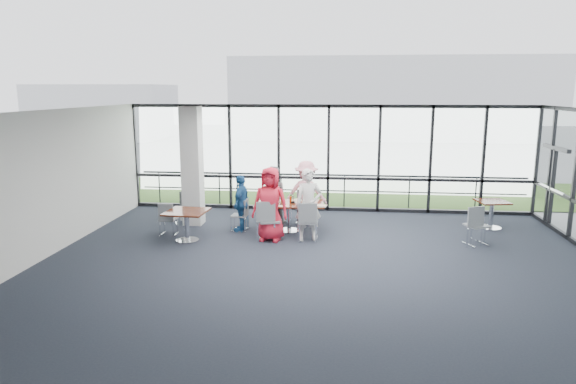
# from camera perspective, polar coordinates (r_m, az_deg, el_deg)

# --- Properties ---
(floor) EXTENTS (12.00, 10.00, 0.02)m
(floor) POSITION_cam_1_polar(r_m,az_deg,el_deg) (10.95, 3.60, -8.10)
(floor) COLOR #1E2430
(floor) RESTS_ON ground
(ceiling) EXTENTS (12.00, 10.00, 0.04)m
(ceiling) POSITION_cam_1_polar(r_m,az_deg,el_deg) (10.34, 3.82, 8.93)
(ceiling) COLOR white
(ceiling) RESTS_ON ground
(wall_left) EXTENTS (0.10, 10.00, 3.20)m
(wall_left) POSITION_cam_1_polar(r_m,az_deg,el_deg) (12.32, -25.41, 0.75)
(wall_left) COLOR silver
(wall_left) RESTS_ON ground
(wall_front) EXTENTS (12.00, 0.10, 3.20)m
(wall_front) POSITION_cam_1_polar(r_m,az_deg,el_deg) (5.70, 1.54, -9.47)
(wall_front) COLOR silver
(wall_front) RESTS_ON ground
(curtain_wall_back) EXTENTS (12.00, 0.10, 3.20)m
(curtain_wall_back) POSITION_cam_1_polar(r_m,az_deg,el_deg) (15.46, 4.50, 3.75)
(curtain_wall_back) COLOR white
(curtain_wall_back) RESTS_ON ground
(exit_door) EXTENTS (0.12, 1.60, 2.10)m
(exit_door) POSITION_cam_1_polar(r_m,az_deg,el_deg) (15.35, 27.31, 0.38)
(exit_door) COLOR black
(exit_door) RESTS_ON ground
(structural_column) EXTENTS (0.50, 0.50, 3.20)m
(structural_column) POSITION_cam_1_polar(r_m,az_deg,el_deg) (14.06, -10.59, 2.83)
(structural_column) COLOR silver
(structural_column) RESTS_ON ground
(apron) EXTENTS (80.00, 70.00, 0.02)m
(apron) POSITION_cam_1_polar(r_m,az_deg,el_deg) (20.65, 4.84, 1.10)
(apron) COLOR gray
(apron) RESTS_ON ground
(grass_strip) EXTENTS (80.00, 5.00, 0.01)m
(grass_strip) POSITION_cam_1_polar(r_m,az_deg,el_deg) (18.68, 4.70, 0.11)
(grass_strip) COLOR #355821
(grass_strip) RESTS_ON ground
(hangar_main) EXTENTS (24.00, 10.00, 6.00)m
(hangar_main) POSITION_cam_1_polar(r_m,az_deg,el_deg) (42.47, 11.11, 10.25)
(hangar_main) COLOR silver
(hangar_main) RESTS_ON ground
(hangar_aux) EXTENTS (10.00, 6.00, 4.00)m
(hangar_aux) POSITION_cam_1_polar(r_m,az_deg,el_deg) (42.54, -19.79, 8.46)
(hangar_aux) COLOR silver
(hangar_aux) RESTS_ON ground
(guard_rail) EXTENTS (12.00, 0.06, 0.06)m
(guard_rail) POSITION_cam_1_polar(r_m,az_deg,el_deg) (16.23, 4.50, 0.17)
(guard_rail) COLOR #2D2D33
(guard_rail) RESTS_ON ground
(main_table) EXTENTS (1.85, 1.12, 0.75)m
(main_table) POSITION_cam_1_polar(r_m,az_deg,el_deg) (13.27, 0.14, -1.82)
(main_table) COLOR #3A1412
(main_table) RESTS_ON ground
(side_table_left) EXTENTS (1.02, 1.02, 0.75)m
(side_table_left) POSITION_cam_1_polar(r_m,az_deg,el_deg) (12.65, -11.21, -2.53)
(side_table_left) COLOR #3A1412
(side_table_left) RESTS_ON ground
(side_table_right) EXTENTS (0.88, 0.88, 0.75)m
(side_table_right) POSITION_cam_1_polar(r_m,az_deg,el_deg) (14.56, 21.72, -1.44)
(side_table_right) COLOR #3A1412
(side_table_right) RESTS_ON ground
(diner_near_left) EXTENTS (0.96, 0.69, 1.81)m
(diner_near_left) POSITION_cam_1_polar(r_m,az_deg,el_deg) (12.42, -1.98, -1.34)
(diner_near_left) COLOR red
(diner_near_left) RESTS_ON ground
(diner_near_right) EXTENTS (0.74, 0.61, 1.77)m
(diner_near_right) POSITION_cam_1_polar(r_m,az_deg,el_deg) (12.43, 2.30, -1.44)
(diner_near_right) COLOR silver
(diner_near_right) RESTS_ON ground
(diner_far_left) EXTENTS (0.82, 0.56, 1.59)m
(diner_far_left) POSITION_cam_1_polar(r_m,az_deg,el_deg) (14.03, -1.72, -0.34)
(diner_far_left) COLOR gray
(diner_far_left) RESTS_ON ground
(diner_far_right) EXTENTS (1.20, 0.74, 1.74)m
(diner_far_right) POSITION_cam_1_polar(r_m,az_deg,el_deg) (13.95, 2.05, -0.08)
(diner_far_right) COLOR pink
(diner_far_right) RESTS_ON ground
(diner_end) EXTENTS (0.61, 0.94, 1.49)m
(diner_end) POSITION_cam_1_polar(r_m,az_deg,el_deg) (13.32, -5.21, -1.24)
(diner_end) COLOR #1D508A
(diner_end) RESTS_ON ground
(chair_main_nl) EXTENTS (0.58, 0.58, 0.98)m
(chair_main_nl) POSITION_cam_1_polar(r_m,az_deg,el_deg) (12.50, -2.08, -3.22)
(chair_main_nl) COLOR slate
(chair_main_nl) RESTS_ON ground
(chair_main_nr) EXTENTS (0.47, 0.47, 0.95)m
(chair_main_nr) POSITION_cam_1_polar(r_m,az_deg,el_deg) (12.49, 2.26, -3.31)
(chair_main_nr) COLOR slate
(chair_main_nr) RESTS_ON ground
(chair_main_fl) EXTENTS (0.51, 0.51, 0.92)m
(chair_main_fl) POSITION_cam_1_polar(r_m,az_deg,el_deg) (14.21, -1.61, -1.56)
(chair_main_fl) COLOR slate
(chair_main_fl) RESTS_ON ground
(chair_main_fr) EXTENTS (0.46, 0.46, 0.84)m
(chair_main_fr) POSITION_cam_1_polar(r_m,az_deg,el_deg) (14.18, 1.80, -1.77)
(chair_main_fr) COLOR slate
(chair_main_fr) RESTS_ON ground
(chair_main_end) EXTENTS (0.42, 0.42, 0.81)m
(chair_main_end) POSITION_cam_1_polar(r_m,az_deg,el_deg) (13.43, -5.42, -2.61)
(chair_main_end) COLOR slate
(chair_main_end) RESTS_ON ground
(chair_spare_la) EXTENTS (0.42, 0.42, 0.83)m
(chair_spare_la) POSITION_cam_1_polar(r_m,az_deg,el_deg) (13.31, -13.16, -2.95)
(chair_spare_la) COLOR slate
(chair_spare_la) RESTS_ON ground
(chair_spare_lb) EXTENTS (0.55, 0.55, 0.85)m
(chair_spare_lb) POSITION_cam_1_polar(r_m,az_deg,el_deg) (14.32, -11.64, -1.83)
(chair_spare_lb) COLOR slate
(chair_spare_lb) RESTS_ON ground
(chair_spare_r) EXTENTS (0.61, 0.61, 0.94)m
(chair_spare_r) POSITION_cam_1_polar(r_m,az_deg,el_deg) (12.93, 20.26, -3.52)
(chair_spare_r) COLOR slate
(chair_spare_r) RESTS_ON ground
(plate_nl) EXTENTS (0.27, 0.27, 0.01)m
(plate_nl) POSITION_cam_1_polar(r_m,az_deg,el_deg) (12.93, -2.17, -1.51)
(plate_nl) COLOR white
(plate_nl) RESTS_ON main_table
(plate_nr) EXTENTS (0.28, 0.28, 0.01)m
(plate_nr) POSITION_cam_1_polar(r_m,az_deg,el_deg) (12.96, 2.35, -1.48)
(plate_nr) COLOR white
(plate_nr) RESTS_ON main_table
(plate_fl) EXTENTS (0.27, 0.27, 0.01)m
(plate_fl) POSITION_cam_1_polar(r_m,az_deg,el_deg) (13.56, -1.58, -0.90)
(plate_fl) COLOR white
(plate_fl) RESTS_ON main_table
(plate_fr) EXTENTS (0.28, 0.28, 0.01)m
(plate_fr) POSITION_cam_1_polar(r_m,az_deg,el_deg) (13.55, 1.95, -0.91)
(plate_fr) COLOR white
(plate_fr) RESTS_ON main_table
(plate_end) EXTENTS (0.25, 0.25, 0.01)m
(plate_end) POSITION_cam_1_polar(r_m,az_deg,el_deg) (13.29, -3.11, -1.17)
(plate_end) COLOR white
(plate_end) RESTS_ON main_table
(tumbler_a) EXTENTS (0.07, 0.07, 0.14)m
(tumbler_a) POSITION_cam_1_polar(r_m,az_deg,el_deg) (13.05, -0.94, -1.11)
(tumbler_a) COLOR white
(tumbler_a) RESTS_ON main_table
(tumbler_b) EXTENTS (0.07, 0.07, 0.14)m
(tumbler_b) POSITION_cam_1_polar(r_m,az_deg,el_deg) (13.02, 1.48, -1.13)
(tumbler_b) COLOR white
(tumbler_b) RESTS_ON main_table
(tumbler_c) EXTENTS (0.08, 0.08, 0.15)m
(tumbler_c) POSITION_cam_1_polar(r_m,az_deg,el_deg) (13.41, 0.51, -0.73)
(tumbler_c) COLOR white
(tumbler_c) RESTS_ON main_table
(tumbler_d) EXTENTS (0.07, 0.07, 0.14)m
(tumbler_d) POSITION_cam_1_polar(r_m,az_deg,el_deg) (13.13, -2.55, -1.04)
(tumbler_d) COLOR white
(tumbler_d) RESTS_ON main_table
(menu_a) EXTENTS (0.29, 0.21, 0.00)m
(menu_a) POSITION_cam_1_polar(r_m,az_deg,el_deg) (12.88, -0.58, -1.58)
(menu_a) COLOR white
(menu_a) RESTS_ON main_table
(menu_b) EXTENTS (0.34, 0.26, 0.00)m
(menu_b) POSITION_cam_1_polar(r_m,az_deg,el_deg) (13.00, 3.66, -1.48)
(menu_b) COLOR white
(menu_b) RESTS_ON main_table
(menu_c) EXTENTS (0.36, 0.35, 0.00)m
(menu_c) POSITION_cam_1_polar(r_m,az_deg,el_deg) (13.63, 0.84, -0.86)
(menu_c) COLOR white
(menu_c) RESTS_ON main_table
(condiment_caddy) EXTENTS (0.10, 0.07, 0.04)m
(condiment_caddy) POSITION_cam_1_polar(r_m,az_deg,el_deg) (13.23, 0.54, -1.15)
(condiment_caddy) COLOR black
(condiment_caddy) RESTS_ON main_table
(ketchup_bottle) EXTENTS (0.06, 0.06, 0.18)m
(ketchup_bottle) POSITION_cam_1_polar(r_m,az_deg,el_deg) (13.21, 0.27, -0.86)
(ketchup_bottle) COLOR #AD2101
(ketchup_bottle) RESTS_ON main_table
(green_bottle) EXTENTS (0.05, 0.05, 0.20)m
(green_bottle) POSITION_cam_1_polar(r_m,az_deg,el_deg) (13.31, 0.31, -0.72)
(green_bottle) COLOR #207927
(green_bottle) RESTS_ON main_table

